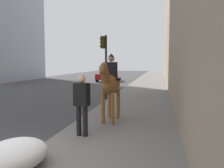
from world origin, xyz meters
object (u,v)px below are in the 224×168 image
Objects in this scene: pedestrian_greeting at (82,101)px; car_mid_lane at (107,75)px; traffic_light_near_curb at (105,57)px; mounted_horse_near at (110,84)px.

car_mid_lane is at bearing 20.88° from pedestrian_greeting.
pedestrian_greeting is 21.03m from car_mid_lane.
car_mid_lane is 13.76m from traffic_light_near_curb.
traffic_light_near_curb reaches higher than mounted_horse_near.
traffic_light_near_curb reaches higher than pedestrian_greeting.
traffic_light_near_curb is at bearing 12.98° from car_mid_lane.
mounted_horse_near is at bearing -3.73° from pedestrian_greeting.
mounted_horse_near is 1.84m from pedestrian_greeting.
pedestrian_greeting is at bearing -12.01° from mounted_horse_near.
car_mid_lane is (18.90, 4.34, -0.70)m from mounted_horse_near.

